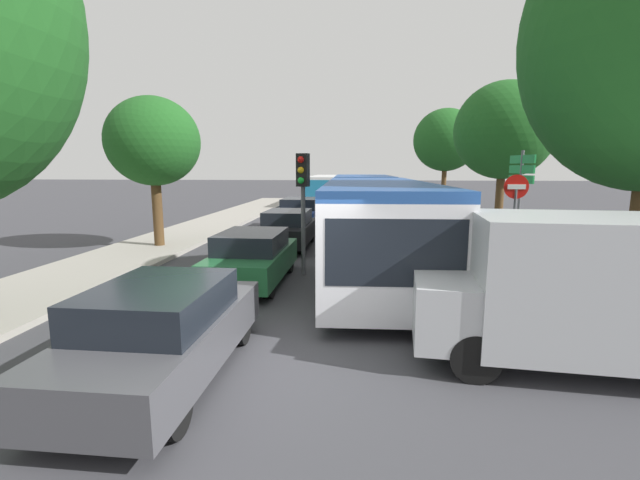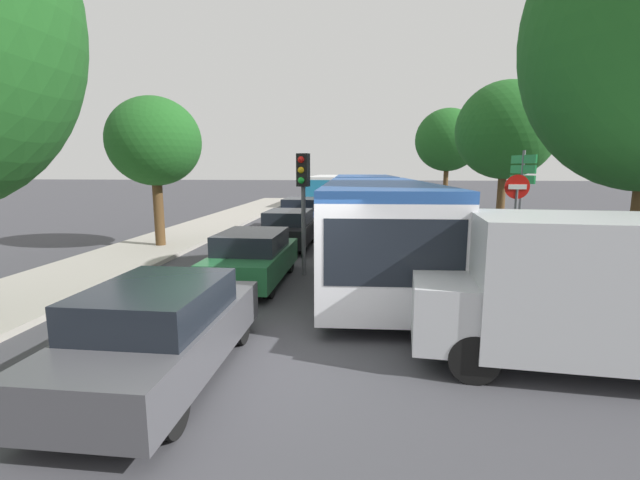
{
  "view_description": "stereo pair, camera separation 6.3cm",
  "coord_description": "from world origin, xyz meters",
  "px_view_note": "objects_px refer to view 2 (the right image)",
  "views": [
    {
      "loc": [
        1.2,
        -6.14,
        3.01
      ],
      "look_at": [
        0.2,
        4.51,
        1.2
      ],
      "focal_mm": 24.0,
      "sensor_mm": 36.0,
      "label": 1
    },
    {
      "loc": [
        1.26,
        -6.13,
        3.01
      ],
      "look_at": [
        0.2,
        4.51,
        1.2
      ],
      "focal_mm": 24.0,
      "sensor_mm": 36.0,
      "label": 2
    }
  ],
  "objects_px": {
    "articulated_bus": "(369,209)",
    "city_bus_rear": "(327,188)",
    "no_entry_sign": "(516,207)",
    "queued_car_black": "(289,229)",
    "tree_left_mid": "(154,142)",
    "tree_right_mid": "(506,133)",
    "queued_car_green": "(253,257)",
    "tree_right_far": "(448,140)",
    "queued_car_graphite": "(161,331)",
    "direction_sign_post": "(522,181)",
    "queued_car_blue": "(302,213)",
    "traffic_light": "(303,187)",
    "white_van": "(599,288)"
  },
  "relations": [
    {
      "from": "articulated_bus",
      "to": "tree_right_mid",
      "type": "relative_size",
      "value": 2.68
    },
    {
      "from": "city_bus_rear",
      "to": "queued_car_green",
      "type": "xyz_separation_m",
      "value": [
        0.1,
        -24.92,
        -0.66
      ]
    },
    {
      "from": "articulated_bus",
      "to": "queued_car_green",
      "type": "relative_size",
      "value": 4.44
    },
    {
      "from": "queued_car_black",
      "to": "traffic_light",
      "type": "height_order",
      "value": "traffic_light"
    },
    {
      "from": "no_entry_sign",
      "to": "tree_left_mid",
      "type": "relative_size",
      "value": 0.51
    },
    {
      "from": "queued_car_graphite",
      "to": "queued_car_green",
      "type": "height_order",
      "value": "queued_car_graphite"
    },
    {
      "from": "articulated_bus",
      "to": "no_entry_sign",
      "type": "distance_m",
      "value": 5.1
    },
    {
      "from": "articulated_bus",
      "to": "queued_car_graphite",
      "type": "distance_m",
      "value": 10.74
    },
    {
      "from": "queued_car_graphite",
      "to": "direction_sign_post",
      "type": "height_order",
      "value": "direction_sign_post"
    },
    {
      "from": "articulated_bus",
      "to": "city_bus_rear",
      "type": "xyz_separation_m",
      "value": [
        -3.18,
        19.84,
        -0.16
      ]
    },
    {
      "from": "queued_car_black",
      "to": "city_bus_rear",
      "type": "bearing_deg",
      "value": 1.23
    },
    {
      "from": "white_van",
      "to": "no_entry_sign",
      "type": "distance_m",
      "value": 6.47
    },
    {
      "from": "city_bus_rear",
      "to": "queued_car_blue",
      "type": "height_order",
      "value": "city_bus_rear"
    },
    {
      "from": "tree_right_mid",
      "to": "tree_right_far",
      "type": "bearing_deg",
      "value": 92.24
    },
    {
      "from": "queued_car_blue",
      "to": "direction_sign_post",
      "type": "xyz_separation_m",
      "value": [
        8.49,
        -5.88,
        1.8
      ]
    },
    {
      "from": "no_entry_sign",
      "to": "tree_left_mid",
      "type": "height_order",
      "value": "tree_left_mid"
    },
    {
      "from": "queued_car_graphite",
      "to": "tree_right_far",
      "type": "relative_size",
      "value": 0.59
    },
    {
      "from": "queued_car_graphite",
      "to": "queued_car_black",
      "type": "relative_size",
      "value": 1.0
    },
    {
      "from": "city_bus_rear",
      "to": "tree_right_far",
      "type": "distance_m",
      "value": 10.8
    },
    {
      "from": "queued_car_black",
      "to": "tree_left_mid",
      "type": "height_order",
      "value": "tree_left_mid"
    },
    {
      "from": "queued_car_green",
      "to": "no_entry_sign",
      "type": "relative_size",
      "value": 1.42
    },
    {
      "from": "tree_right_mid",
      "to": "city_bus_rear",
      "type": "bearing_deg",
      "value": 118.83
    },
    {
      "from": "queued_car_black",
      "to": "tree_right_far",
      "type": "bearing_deg",
      "value": -30.08
    },
    {
      "from": "queued_car_graphite",
      "to": "queued_car_blue",
      "type": "distance_m",
      "value": 15.79
    },
    {
      "from": "queued_car_blue",
      "to": "white_van",
      "type": "distance_m",
      "value": 16.2
    },
    {
      "from": "tree_right_mid",
      "to": "articulated_bus",
      "type": "bearing_deg",
      "value": -148.25
    },
    {
      "from": "queued_car_black",
      "to": "direction_sign_post",
      "type": "relative_size",
      "value": 1.14
    },
    {
      "from": "articulated_bus",
      "to": "city_bus_rear",
      "type": "height_order",
      "value": "articulated_bus"
    },
    {
      "from": "city_bus_rear",
      "to": "tree_left_mid",
      "type": "height_order",
      "value": "tree_left_mid"
    },
    {
      "from": "queued_car_blue",
      "to": "articulated_bus",
      "type": "bearing_deg",
      "value": -148.49
    },
    {
      "from": "traffic_light",
      "to": "queued_car_graphite",
      "type": "bearing_deg",
      "value": 4.4
    },
    {
      "from": "queued_car_blue",
      "to": "traffic_light",
      "type": "bearing_deg",
      "value": -170.92
    },
    {
      "from": "tree_left_mid",
      "to": "tree_right_far",
      "type": "xyz_separation_m",
      "value": [
        13.16,
        14.81,
        0.91
      ]
    },
    {
      "from": "queued_car_green",
      "to": "tree_right_far",
      "type": "height_order",
      "value": "tree_right_far"
    },
    {
      "from": "city_bus_rear",
      "to": "queued_car_black",
      "type": "xyz_separation_m",
      "value": [
        0.15,
        -19.66,
        -0.65
      ]
    },
    {
      "from": "queued_car_graphite",
      "to": "no_entry_sign",
      "type": "height_order",
      "value": "no_entry_sign"
    },
    {
      "from": "no_entry_sign",
      "to": "tree_right_far",
      "type": "bearing_deg",
      "value": 176.09
    },
    {
      "from": "white_van",
      "to": "queued_car_black",
      "type": "bearing_deg",
      "value": -50.98
    },
    {
      "from": "traffic_light",
      "to": "direction_sign_post",
      "type": "height_order",
      "value": "direction_sign_post"
    },
    {
      "from": "queued_car_black",
      "to": "queued_car_graphite",
      "type": "bearing_deg",
      "value": -179.42
    },
    {
      "from": "articulated_bus",
      "to": "tree_left_mid",
      "type": "distance_m",
      "value": 8.19
    },
    {
      "from": "white_van",
      "to": "no_entry_sign",
      "type": "xyz_separation_m",
      "value": [
        0.91,
        6.38,
        0.64
      ]
    },
    {
      "from": "city_bus_rear",
      "to": "no_entry_sign",
      "type": "distance_m",
      "value": 23.9
    },
    {
      "from": "traffic_light",
      "to": "queued_car_green",
      "type": "bearing_deg",
      "value": -33.02
    },
    {
      "from": "queued_car_black",
      "to": "direction_sign_post",
      "type": "bearing_deg",
      "value": -92.86
    },
    {
      "from": "tree_left_mid",
      "to": "tree_right_mid",
      "type": "distance_m",
      "value": 14.22
    },
    {
      "from": "queued_car_graphite",
      "to": "traffic_light",
      "type": "distance_m",
      "value": 6.61
    },
    {
      "from": "queued_car_black",
      "to": "white_van",
      "type": "bearing_deg",
      "value": -145.46
    },
    {
      "from": "articulated_bus",
      "to": "direction_sign_post",
      "type": "relative_size",
      "value": 4.95
    },
    {
      "from": "white_van",
      "to": "articulated_bus",
      "type": "bearing_deg",
      "value": -65.27
    }
  ]
}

